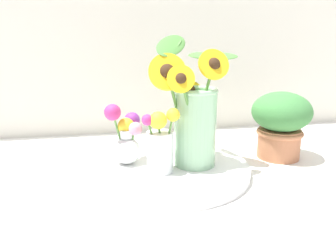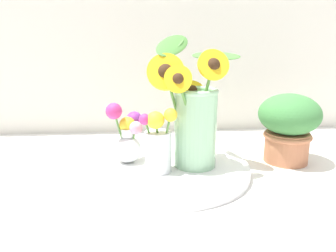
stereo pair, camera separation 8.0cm
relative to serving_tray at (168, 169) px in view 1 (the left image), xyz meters
name	(u,v)px [view 1 (the left image)]	position (x,y,z in m)	size (l,w,h in m)	color
ground_plane	(190,187)	(0.03, -0.09, -0.01)	(6.00, 6.00, 0.00)	silver
serving_tray	(168,169)	(0.00, 0.00, 0.00)	(0.41, 0.41, 0.02)	white
mason_jar_sunflowers	(194,115)	(0.06, -0.01, 0.14)	(0.25, 0.19, 0.33)	#99CC9E
vase_small_center	(160,145)	(-0.03, -0.04, 0.08)	(0.09, 0.07, 0.16)	white
vase_bulb_right	(126,138)	(-0.10, 0.03, 0.08)	(0.09, 0.09, 0.16)	white
potted_plant	(281,121)	(0.33, 0.05, 0.10)	(0.16, 0.16, 0.19)	#B7704C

